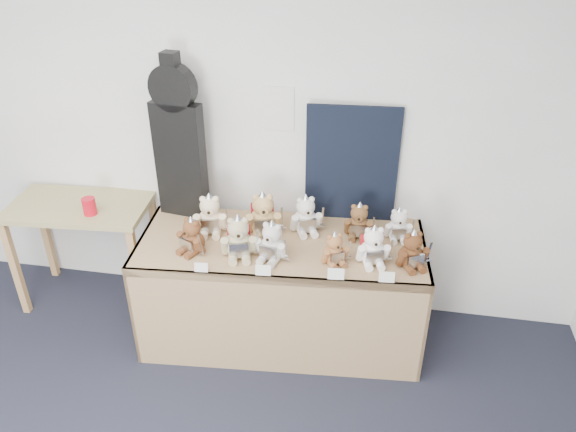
% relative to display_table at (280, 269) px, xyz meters
% --- Properties ---
extents(room_shell, '(6.00, 6.00, 6.00)m').
position_rel_display_table_xyz_m(room_shell, '(-0.11, 0.52, 0.92)').
color(room_shell, white).
rests_on(room_shell, floor).
extents(display_table, '(1.95, 0.94, 0.79)m').
position_rel_display_table_xyz_m(display_table, '(0.00, 0.00, 0.00)').
color(display_table, '#99774E').
rests_on(display_table, floor).
extents(side_table, '(1.03, 0.63, 0.83)m').
position_rel_display_table_xyz_m(side_table, '(-1.53, 0.24, 0.08)').
color(side_table, '#948250').
rests_on(side_table, floor).
extents(guitar_case, '(0.36, 0.15, 1.14)m').
position_rel_display_table_xyz_m(guitar_case, '(-0.75, 0.33, 0.73)').
color(guitar_case, black).
rests_on(guitar_case, display_table).
extents(navy_board, '(0.62, 0.06, 0.82)m').
position_rel_display_table_xyz_m(navy_board, '(0.40, 0.47, 0.58)').
color(navy_board, black).
rests_on(navy_board, display_table).
extents(red_cup, '(0.09, 0.09, 0.12)m').
position_rel_display_table_xyz_m(red_cup, '(-1.37, 0.13, 0.27)').
color(red_cup, red).
rests_on(red_cup, side_table).
extents(teddy_front_far_left, '(0.21, 0.21, 0.27)m').
position_rel_display_table_xyz_m(teddy_front_far_left, '(-0.54, -0.13, 0.27)').
color(teddy_front_far_left, brown).
rests_on(teddy_front_far_left, display_table).
extents(teddy_front_left, '(0.26, 0.24, 0.32)m').
position_rel_display_table_xyz_m(teddy_front_left, '(-0.24, -0.13, 0.29)').
color(teddy_front_left, tan).
rests_on(teddy_front_left, display_table).
extents(teddy_front_centre, '(0.24, 0.21, 0.29)m').
position_rel_display_table_xyz_m(teddy_front_centre, '(-0.03, -0.12, 0.28)').
color(teddy_front_centre, beige).
rests_on(teddy_front_centre, display_table).
extents(teddy_front_right, '(0.20, 0.19, 0.24)m').
position_rel_display_table_xyz_m(teddy_front_right, '(0.36, -0.10, 0.26)').
color(teddy_front_right, '#9C643B').
rests_on(teddy_front_right, display_table).
extents(teddy_front_far_right, '(0.24, 0.21, 0.28)m').
position_rel_display_table_xyz_m(teddy_front_far_right, '(0.59, -0.05, 0.28)').
color(teddy_front_far_right, white).
rests_on(teddy_front_far_right, display_table).
extents(teddy_front_end, '(0.23, 0.22, 0.27)m').
position_rel_display_table_xyz_m(teddy_front_end, '(0.83, -0.05, 0.28)').
color(teddy_front_end, brown).
rests_on(teddy_front_end, display_table).
extents(teddy_back_left, '(0.26, 0.22, 0.31)m').
position_rel_display_table_xyz_m(teddy_back_left, '(-0.50, 0.12, 0.29)').
color(teddy_back_left, beige).
rests_on(teddy_back_left, display_table).
extents(teddy_back_centre_left, '(0.28, 0.25, 0.33)m').
position_rel_display_table_xyz_m(teddy_back_centre_left, '(-0.15, 0.17, 0.30)').
color(teddy_back_centre_left, tan).
rests_on(teddy_back_centre_left, display_table).
extents(teddy_back_centre_right, '(0.24, 0.23, 0.29)m').
position_rel_display_table_xyz_m(teddy_back_centre_right, '(0.13, 0.24, 0.29)').
color(teddy_back_centre_right, silver).
rests_on(teddy_back_centre_right, display_table).
extents(teddy_back_right, '(0.22, 0.18, 0.27)m').
position_rel_display_table_xyz_m(teddy_back_right, '(0.48, 0.24, 0.27)').
color(teddy_back_right, brown).
rests_on(teddy_back_right, display_table).
extents(teddy_back_end, '(0.21, 0.18, 0.25)m').
position_rel_display_table_xyz_m(teddy_back_end, '(0.74, 0.26, 0.27)').
color(teddy_back_end, white).
rests_on(teddy_back_end, display_table).
extents(entry_card_a, '(0.08, 0.03, 0.06)m').
position_rel_display_table_xyz_m(entry_card_a, '(-0.42, -0.34, 0.20)').
color(entry_card_a, silver).
rests_on(entry_card_a, display_table).
extents(entry_card_b, '(0.09, 0.03, 0.07)m').
position_rel_display_table_xyz_m(entry_card_b, '(-0.05, -0.30, 0.20)').
color(entry_card_b, silver).
rests_on(entry_card_b, display_table).
extents(entry_card_c, '(0.10, 0.03, 0.07)m').
position_rel_display_table_xyz_m(entry_card_c, '(0.39, -0.27, 0.21)').
color(entry_card_c, silver).
rests_on(entry_card_c, display_table).
extents(entry_card_d, '(0.09, 0.03, 0.07)m').
position_rel_display_table_xyz_m(entry_card_d, '(0.69, -0.24, 0.20)').
color(entry_card_d, silver).
rests_on(entry_card_d, display_table).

